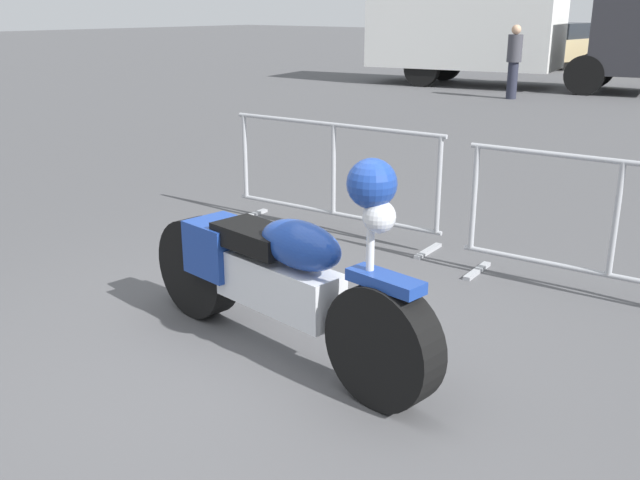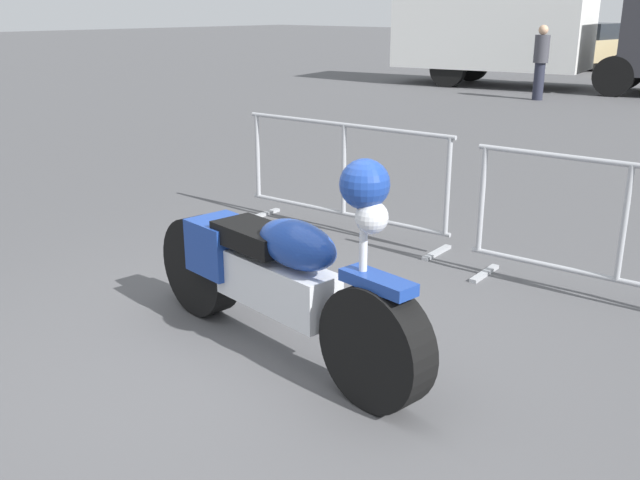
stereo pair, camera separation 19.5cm
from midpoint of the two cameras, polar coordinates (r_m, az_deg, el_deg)
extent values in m
plane|color=#4C4C4F|center=(4.38, -7.30, -10.51)|extent=(120.00, 120.00, 0.00)
cylinder|color=black|center=(3.89, 3.65, -8.43)|extent=(0.72, 0.27, 0.70)
cylinder|color=black|center=(5.08, -10.79, -2.17)|extent=(0.72, 0.27, 0.70)
cube|color=silver|center=(4.40, -4.60, -3.61)|extent=(0.94, 0.35, 0.31)
ellipsoid|color=navy|center=(4.15, -2.95, -0.40)|extent=(0.64, 0.35, 0.29)
cube|color=black|center=(4.46, -6.33, 0.22)|extent=(0.60, 0.36, 0.13)
cube|color=navy|center=(4.79, -9.05, -0.55)|extent=(0.43, 0.39, 0.35)
cube|color=navy|center=(3.74, 3.77, -3.31)|extent=(0.45, 0.20, 0.07)
cylinder|color=silver|center=(3.75, 2.57, -0.77)|extent=(0.05, 0.05, 0.49)
sphere|color=silver|center=(3.66, 3.24, 1.87)|extent=(0.18, 0.18, 0.18)
sphere|color=navy|center=(3.65, 2.64, 4.53)|extent=(0.26, 0.26, 0.26)
cylinder|color=#9EA0A5|center=(6.66, 0.26, 9.20)|extent=(2.27, 0.24, 0.04)
cylinder|color=#9EA0A5|center=(6.84, 0.25, 2.16)|extent=(2.27, 0.24, 0.04)
cylinder|color=#9EA0A5|center=(7.39, -6.77, 6.64)|extent=(0.05, 0.05, 0.85)
cylinder|color=#9EA0A5|center=(6.74, 0.25, 5.63)|extent=(0.05, 0.05, 0.85)
cylinder|color=#9EA0A5|center=(6.21, 8.59, 4.33)|extent=(0.05, 0.05, 0.85)
cube|color=#9EA0A5|center=(7.49, -6.19, 2.01)|extent=(0.10, 0.44, 0.03)
cube|color=#9EA0A5|center=(6.41, 7.78, -0.88)|extent=(0.10, 0.44, 0.03)
cylinder|color=#9EA0A5|center=(5.42, 22.18, 5.79)|extent=(2.27, 0.24, 0.04)
cylinder|color=#9EA0A5|center=(5.65, 21.16, -2.65)|extent=(2.27, 0.24, 0.04)
cylinder|color=#9EA0A5|center=(5.84, 11.30, 3.30)|extent=(0.05, 0.05, 0.85)
cylinder|color=#9EA0A5|center=(5.52, 21.66, 1.48)|extent=(0.05, 0.05, 0.85)
cube|color=#9EA0A5|center=(6.00, 11.55, -2.45)|extent=(0.10, 0.44, 0.03)
cube|color=white|center=(20.69, 11.32, 16.86)|extent=(5.36, 3.26, 2.50)
cube|color=#2D2D33|center=(19.86, 23.59, 14.84)|extent=(2.20, 2.50, 1.90)
cylinder|color=black|center=(20.97, 20.94, 12.63)|extent=(1.00, 0.47, 0.96)
cylinder|color=black|center=(19.07, 20.12, 12.28)|extent=(1.00, 0.47, 0.96)
cylinder|color=black|center=(21.93, 9.70, 13.73)|extent=(1.00, 0.47, 0.96)
cylinder|color=black|center=(20.11, 7.88, 13.44)|extent=(1.00, 0.47, 0.96)
cube|color=#284799|center=(29.76, 13.40, 14.88)|extent=(2.07, 4.44, 0.70)
cube|color=#1E232B|center=(29.60, 13.33, 16.04)|extent=(1.77, 2.32, 0.50)
cylinder|color=black|center=(31.34, 13.51, 14.48)|extent=(0.27, 0.66, 0.64)
cylinder|color=black|center=(30.61, 15.95, 14.21)|extent=(0.27, 0.66, 0.64)
cylinder|color=black|center=(29.00, 10.62, 14.40)|extent=(0.27, 0.66, 0.64)
cylinder|color=black|center=(28.21, 13.19, 14.14)|extent=(0.27, 0.66, 0.64)
cube|color=tan|center=(28.03, 18.54, 14.33)|extent=(2.15, 4.63, 0.73)
cube|color=#1E232B|center=(27.87, 18.53, 15.61)|extent=(1.85, 2.42, 0.52)
cylinder|color=black|center=(29.68, 18.37, 13.92)|extent=(0.28, 0.69, 0.67)
cylinder|color=black|center=(29.04, 21.16, 13.55)|extent=(0.28, 0.69, 0.67)
cylinder|color=black|center=(27.12, 15.61, 13.84)|extent=(0.28, 0.69, 0.67)
cylinder|color=black|center=(26.42, 18.60, 13.47)|extent=(0.28, 0.69, 0.67)
cylinder|color=black|center=(26.25, 22.12, 13.00)|extent=(0.25, 0.62, 0.61)
cylinder|color=#262838|center=(17.76, 14.82, 12.23)|extent=(0.28, 0.28, 0.85)
cylinder|color=#3F3F47|center=(17.71, 15.01, 14.59)|extent=(0.39, 0.39, 0.62)
sphere|color=tan|center=(17.69, 15.13, 15.95)|extent=(0.22, 0.22, 0.22)
camera|label=1|loc=(0.10, -91.21, -0.40)|focal=40.00mm
camera|label=2|loc=(0.10, 88.79, 0.40)|focal=40.00mm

